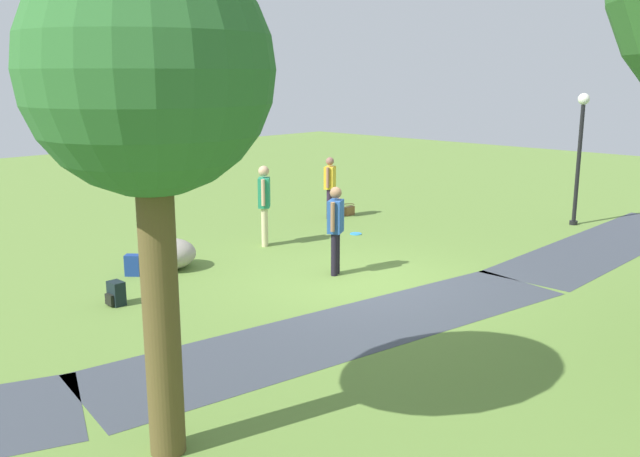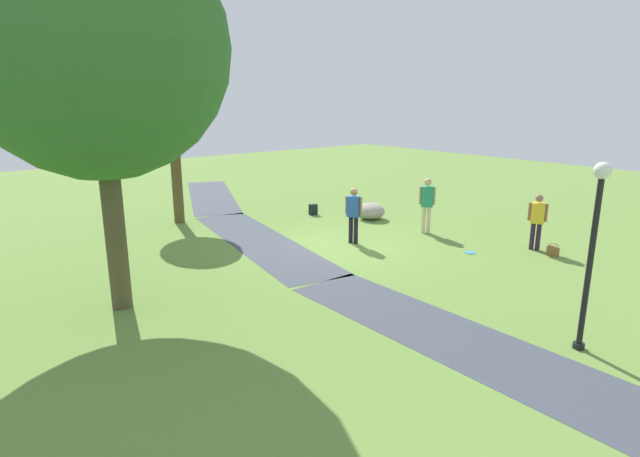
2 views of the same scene
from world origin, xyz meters
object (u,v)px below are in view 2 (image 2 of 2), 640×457
at_px(passerby_on_path, 427,201).
at_px(backpack_by_boulder, 359,210).
at_px(young_tree_near_path, 172,115).
at_px(spare_backpack_on_lawn, 313,210).
at_px(large_shade_tree, 96,48).
at_px(lamp_post, 594,236).
at_px(man_near_boulder, 354,211).
at_px(frisbee_on_grass, 470,253).
at_px(woman_with_handbag, 537,218).
at_px(handbag_on_grass, 553,251).
at_px(lawn_boulder, 371,211).

relative_size(passerby_on_path, backpack_by_boulder, 4.46).
bearing_deg(young_tree_near_path, spare_backpack_on_lawn, -114.00).
height_order(large_shade_tree, spare_backpack_on_lawn, large_shade_tree).
height_order(lamp_post, man_near_boulder, lamp_post).
distance_m(lamp_post, spare_backpack_on_lawn, 11.70).
bearing_deg(passerby_on_path, spare_backpack_on_lawn, 15.63).
relative_size(large_shade_tree, frisbee_on_grass, 27.88).
distance_m(backpack_by_boulder, frisbee_on_grass, 5.54).
bearing_deg(large_shade_tree, backpack_by_boulder, -71.65).
xyz_separation_m(young_tree_near_path, woman_with_handbag, (-9.51, -6.62, -2.75)).
xyz_separation_m(man_near_boulder, backpack_by_boulder, (2.68, -2.72, -0.78)).
relative_size(large_shade_tree, handbag_on_grass, 23.76).
distance_m(man_near_boulder, spare_backpack_on_lawn, 4.13).
bearing_deg(handbag_on_grass, lawn_boulder, 8.05).
bearing_deg(frisbee_on_grass, young_tree_near_path, 29.74).
distance_m(lamp_post, man_near_boulder, 7.61).
relative_size(large_shade_tree, man_near_boulder, 4.54).
distance_m(woman_with_handbag, handbag_on_grass, 1.01).
xyz_separation_m(lamp_post, man_near_boulder, (7.41, -1.39, -1.06)).
xyz_separation_m(lawn_boulder, spare_backpack_on_lawn, (1.86, 1.19, -0.10)).
bearing_deg(woman_with_handbag, lawn_boulder, 10.26).
distance_m(lawn_boulder, woman_with_handbag, 5.81).
bearing_deg(passerby_on_path, lamp_post, 149.54).
bearing_deg(lawn_boulder, frisbee_on_grass, 171.58).
relative_size(lawn_boulder, passerby_on_path, 0.62).
bearing_deg(lawn_boulder, man_near_boulder, 126.55).
distance_m(lawn_boulder, man_near_boulder, 3.31).
relative_size(young_tree_near_path, lawn_boulder, 4.42).
relative_size(large_shade_tree, passerby_on_path, 4.29).
xyz_separation_m(young_tree_near_path, lamp_post, (-13.17, -1.60, -1.64)).
bearing_deg(man_near_boulder, lawn_boulder, -53.45).
xyz_separation_m(woman_with_handbag, backpack_by_boulder, (6.43, 0.91, -0.74)).
height_order(handbag_on_grass, spare_backpack_on_lawn, spare_backpack_on_lawn).
bearing_deg(woman_with_handbag, handbag_on_grass, 167.57).
xyz_separation_m(backpack_by_boulder, frisbee_on_grass, (-5.48, 0.82, -0.18)).
distance_m(young_tree_near_path, passerby_on_path, 8.86).
bearing_deg(lawn_boulder, handbag_on_grass, -171.95).
relative_size(young_tree_near_path, man_near_boulder, 2.90).
relative_size(man_near_boulder, frisbee_on_grass, 6.13).
height_order(handbag_on_grass, frisbee_on_grass, handbag_on_grass).
distance_m(handbag_on_grass, frisbee_on_grass, 2.24).
xyz_separation_m(large_shade_tree, frisbee_on_grass, (-2.24, -8.93, -5.14)).
bearing_deg(man_near_boulder, young_tree_near_path, 27.42).
bearing_deg(backpack_by_boulder, young_tree_near_path, 61.68).
bearing_deg(spare_backpack_on_lawn, handbag_on_grass, -165.72).
bearing_deg(man_near_boulder, woman_with_handbag, -135.92).
relative_size(handbag_on_grass, backpack_by_boulder, 0.81).
xyz_separation_m(lawn_boulder, man_near_boulder, (-1.93, 2.60, 0.68)).
relative_size(backpack_by_boulder, spare_backpack_on_lawn, 1.00).
bearing_deg(large_shade_tree, lawn_boulder, -75.52).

